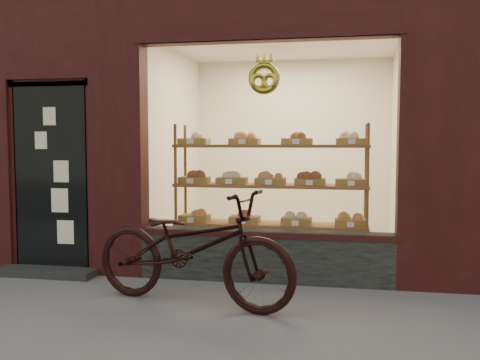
# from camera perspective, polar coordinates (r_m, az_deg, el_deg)

# --- Properties ---
(ground) EXTENTS (90.00, 90.00, 0.00)m
(ground) POSITION_cam_1_polar(r_m,az_deg,el_deg) (4.00, -8.68, -17.98)
(ground) COLOR #5E5E5E
(display_shelf) EXTENTS (2.20, 0.45, 1.70)m
(display_shelf) POSITION_cam_1_polar(r_m,az_deg,el_deg) (6.12, 3.27, -1.83)
(display_shelf) COLOR brown
(display_shelf) RESTS_ON ground
(bicycle) EXTENTS (2.14, 1.15, 1.07)m
(bicycle) POSITION_cam_1_polar(r_m,az_deg,el_deg) (4.95, -5.17, -7.17)
(bicycle) COLOR black
(bicycle) RESTS_ON ground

